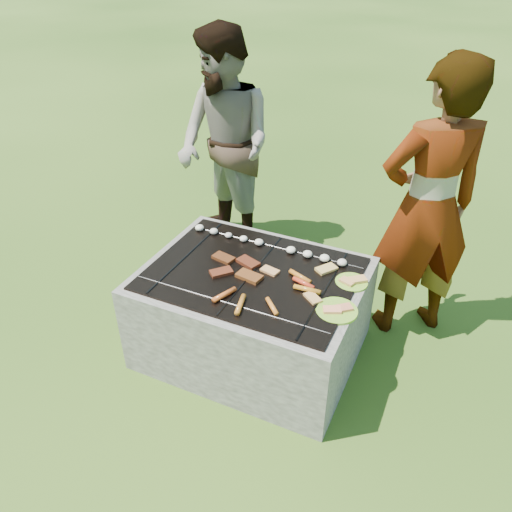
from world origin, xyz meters
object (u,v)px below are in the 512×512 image
(plate_near, at_px, (337,310))
(cook, at_px, (428,208))
(bystander, at_px, (225,146))
(fire_pit, at_px, (253,315))
(plate_far, at_px, (352,282))

(plate_near, distance_m, cook, 0.91)
(bystander, bearing_deg, fire_pit, -28.06)
(cook, relative_size, bystander, 1.01)
(plate_near, bearing_deg, bystander, 137.19)
(plate_near, height_order, bystander, bystander)
(plate_far, distance_m, cook, 0.67)
(plate_far, relative_size, bystander, 0.13)
(fire_pit, bearing_deg, plate_far, 16.14)
(fire_pit, relative_size, bystander, 0.73)
(plate_far, xyz_separation_m, plate_near, (-0.00, -0.29, -0.00))
(plate_far, height_order, plate_near, same)
(fire_pit, relative_size, cook, 0.72)
(plate_far, xyz_separation_m, cook, (0.29, 0.52, 0.30))
(plate_far, distance_m, plate_near, 0.29)
(cook, distance_m, bystander, 1.67)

